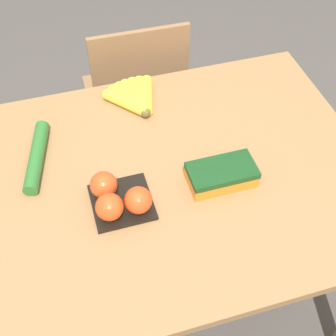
% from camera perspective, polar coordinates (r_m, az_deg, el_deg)
% --- Properties ---
extents(ground_plane, '(12.00, 12.00, 0.00)m').
position_cam_1_polar(ground_plane, '(2.07, 0.00, -14.82)').
color(ground_plane, '#4C4742').
extents(dining_table, '(1.26, 0.94, 0.78)m').
position_cam_1_polar(dining_table, '(1.50, 0.00, -3.40)').
color(dining_table, '#9E7044').
rests_on(dining_table, ground_plane).
extents(chair, '(0.43, 0.41, 0.91)m').
position_cam_1_polar(chair, '(2.12, -3.80, 8.19)').
color(chair, '#8E6642').
rests_on(chair, ground_plane).
extents(banana_bunch, '(0.19, 0.19, 0.04)m').
position_cam_1_polar(banana_bunch, '(1.64, -3.93, 8.46)').
color(banana_bunch, brown).
rests_on(banana_bunch, dining_table).
extents(tomato_pack, '(0.17, 0.17, 0.09)m').
position_cam_1_polar(tomato_pack, '(1.31, -6.13, -3.67)').
color(tomato_pack, black).
rests_on(tomato_pack, dining_table).
extents(carrot_bag, '(0.20, 0.11, 0.06)m').
position_cam_1_polar(carrot_bag, '(1.38, 6.56, -0.68)').
color(carrot_bag, orange).
rests_on(carrot_bag, dining_table).
extents(cucumber_near, '(0.11, 0.28, 0.04)m').
position_cam_1_polar(cucumber_near, '(1.49, -15.71, 1.38)').
color(cucumber_near, '#2D702D').
rests_on(cucumber_near, dining_table).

